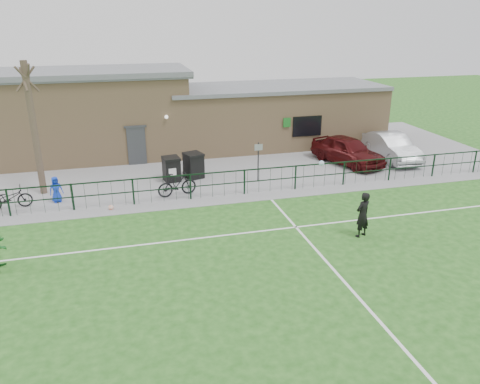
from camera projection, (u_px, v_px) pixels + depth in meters
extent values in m
plane|color=#205418|center=(282.00, 288.00, 14.19)|extent=(90.00, 90.00, 0.00)
cube|color=gray|center=(202.00, 162.00, 26.40)|extent=(34.00, 13.00, 0.02)
cube|color=white|center=(224.00, 198.00, 21.24)|extent=(28.00, 0.10, 0.01)
cube|color=white|center=(247.00, 233.00, 17.80)|extent=(28.00, 0.10, 0.01)
cube|color=white|center=(342.00, 279.00, 14.66)|extent=(0.10, 16.00, 0.01)
cube|color=black|center=(223.00, 184.00, 21.21)|extent=(28.00, 0.10, 1.20)
cylinder|color=#45362A|center=(34.00, 130.00, 20.72)|extent=(0.30, 0.30, 6.00)
cube|color=black|center=(171.00, 170.00, 23.21)|extent=(0.86, 0.94, 1.13)
cube|color=black|center=(194.00, 166.00, 23.66)|extent=(1.02, 1.09, 1.20)
cylinder|color=black|center=(258.00, 162.00, 22.93)|extent=(0.08, 0.08, 2.00)
imported|color=#400B0C|center=(348.00, 150.00, 25.81)|extent=(3.17, 4.86, 1.54)
imported|color=#A1A4A8|center=(392.00, 147.00, 26.59)|extent=(1.80, 4.60, 1.49)
imported|color=black|center=(9.00, 198.00, 19.81)|extent=(1.92, 0.97, 0.96)
imported|color=black|center=(177.00, 184.00, 21.25)|extent=(1.88, 0.84, 1.09)
imported|color=#1436C1|center=(56.00, 189.00, 20.52)|extent=(0.67, 0.55, 1.17)
imported|color=black|center=(363.00, 215.00, 17.24)|extent=(0.74, 0.62, 1.74)
sphere|color=white|center=(321.00, 163.00, 18.80)|extent=(0.22, 0.22, 0.22)
sphere|color=white|center=(111.00, 207.00, 19.88)|extent=(0.22, 0.22, 0.22)
cube|color=tan|center=(192.00, 121.00, 28.50)|extent=(24.00, 5.00, 3.50)
cube|color=tan|center=(80.00, 85.00, 26.18)|extent=(11.52, 5.00, 1.20)
cube|color=#57595E|center=(79.00, 72.00, 25.92)|extent=(12.02, 5.40, 0.28)
cube|color=#57595E|center=(275.00, 87.00, 29.10)|extent=(13.44, 5.30, 0.22)
cube|color=#383A3D|center=(137.00, 146.00, 25.62)|extent=(1.00, 0.08, 2.10)
cube|color=black|center=(307.00, 126.00, 27.81)|extent=(1.80, 0.08, 1.20)
cube|color=#19661E|center=(287.00, 122.00, 27.35)|extent=(0.45, 0.04, 0.55)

